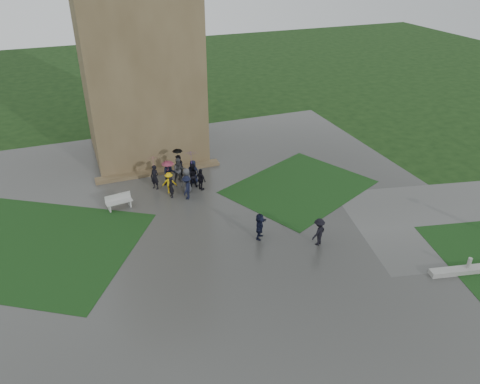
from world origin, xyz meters
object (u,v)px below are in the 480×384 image
object	(u,v)px
tower	(135,34)
pedestrian_near	(319,232)
bench	(119,201)
pedestrian_mid	(260,226)

from	to	relation	value
tower	pedestrian_near	world-z (taller)	tower
bench	pedestrian_mid	xyz separation A→B (m)	(6.96, -6.20, 0.30)
bench	pedestrian_mid	distance (m)	9.33
bench	pedestrian_mid	size ratio (longest dim) A/B	1.07
pedestrian_mid	pedestrian_near	xyz separation A→B (m)	(2.81, -1.72, 0.02)
bench	pedestrian_near	bearing A→B (deg)	-47.68
pedestrian_mid	pedestrian_near	world-z (taller)	pedestrian_near
tower	bench	distance (m)	12.47
tower	pedestrian_mid	world-z (taller)	tower
tower	pedestrian_near	bearing A→B (deg)	-68.78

